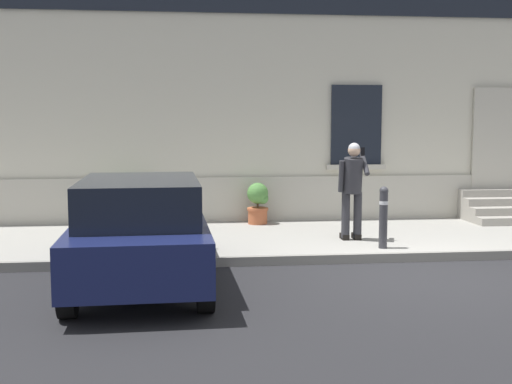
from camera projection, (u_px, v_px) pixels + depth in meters
The scene contains 11 objects.
ground_plane at pixel (427, 275), 9.60m from camera, with size 80.00×80.00×0.00m, color #232326.
sidewalk at pixel (372, 237), 12.36m from camera, with size 24.00×3.60×0.15m, color #99968E.
curb_edge at pixel (405, 257), 10.52m from camera, with size 24.00×0.12×0.15m, color gray.
building_facade at pixel (343, 56), 14.42m from camera, with size 24.00×1.52×7.50m.
entrance_stoop at pixel (505, 209), 14.01m from camera, with size 1.77×1.28×0.64m.
hatchback_car_navy at pixel (141, 230), 8.90m from camera, with size 1.88×4.11×1.50m.
bollard_near_person at pixel (383, 215), 10.83m from camera, with size 0.15×0.15×1.04m.
bollard_far_left at pixel (142, 219), 10.38m from camera, with size 0.15×0.15×1.04m.
person_on_phone at pixel (353, 185), 11.53m from camera, with size 0.51×0.49×1.75m.
planter_olive at pixel (125, 205), 13.03m from camera, with size 0.44×0.44×0.86m.
planter_terracotta at pixel (258, 202), 13.45m from camera, with size 0.44×0.44×0.86m.
Camera 1 is at (-3.59, -9.06, 2.26)m, focal length 45.46 mm.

